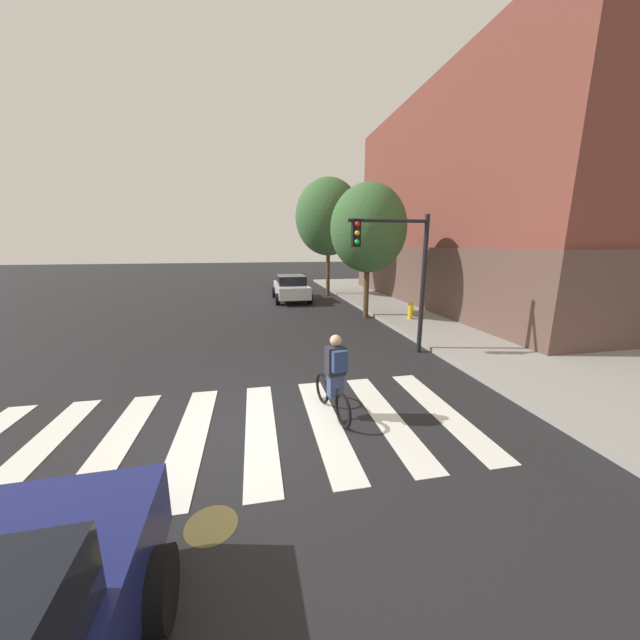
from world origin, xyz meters
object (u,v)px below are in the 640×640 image
at_px(manhole_cover, 211,525).
at_px(street_tree_near, 368,229).
at_px(cyclist, 335,377).
at_px(fire_hydrant, 411,310).
at_px(traffic_light_near, 399,261).
at_px(sedan_mid, 291,288).
at_px(street_tree_mid, 328,217).

xyz_separation_m(manhole_cover, street_tree_near, (5.67, 10.93, 4.02)).
bearing_deg(manhole_cover, cyclist, 47.52).
height_order(manhole_cover, fire_hydrant, fire_hydrant).
relative_size(manhole_cover, traffic_light_near, 0.15).
distance_m(sedan_mid, cyclist, 14.27).
xyz_separation_m(cyclist, street_tree_near, (3.59, 8.65, 3.18)).
bearing_deg(manhole_cover, fire_hydrant, 53.00).
bearing_deg(fire_hydrant, manhole_cover, -127.00).
distance_m(traffic_light_near, street_tree_mid, 12.58).
xyz_separation_m(traffic_light_near, fire_hydrant, (2.46, 3.97, -2.33)).
relative_size(manhole_cover, fire_hydrant, 0.82).
relative_size(traffic_light_near, street_tree_mid, 0.56).
xyz_separation_m(cyclist, street_tree_mid, (3.37, 15.83, 4.19)).
height_order(cyclist, fire_hydrant, cyclist).
distance_m(sedan_mid, street_tree_near, 7.07).
relative_size(fire_hydrant, street_tree_mid, 0.10).
height_order(manhole_cover, street_tree_near, street_tree_near).
distance_m(traffic_light_near, street_tree_near, 5.40).
relative_size(manhole_cover, sedan_mid, 0.14).
height_order(manhole_cover, cyclist, cyclist).
bearing_deg(traffic_light_near, cyclist, -128.66).
distance_m(manhole_cover, street_tree_mid, 19.57).
bearing_deg(street_tree_near, manhole_cover, -117.43).
relative_size(sedan_mid, fire_hydrant, 5.71).
bearing_deg(cyclist, street_tree_mid, 77.97).
relative_size(cyclist, fire_hydrant, 2.17).
bearing_deg(sedan_mid, street_tree_mid, 30.75).
bearing_deg(traffic_light_near, sedan_mid, 100.67).
bearing_deg(cyclist, manhole_cover, -132.48).
bearing_deg(sedan_mid, manhole_cover, -99.65).
bearing_deg(cyclist, traffic_light_near, 51.34).
distance_m(manhole_cover, cyclist, 3.20).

